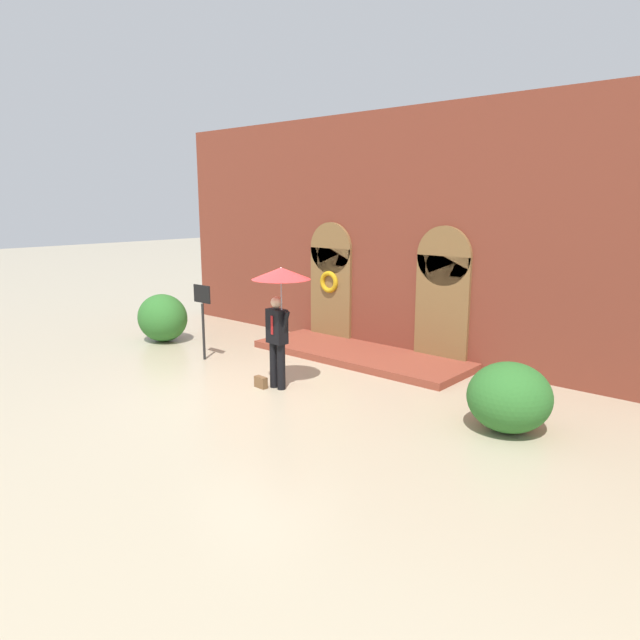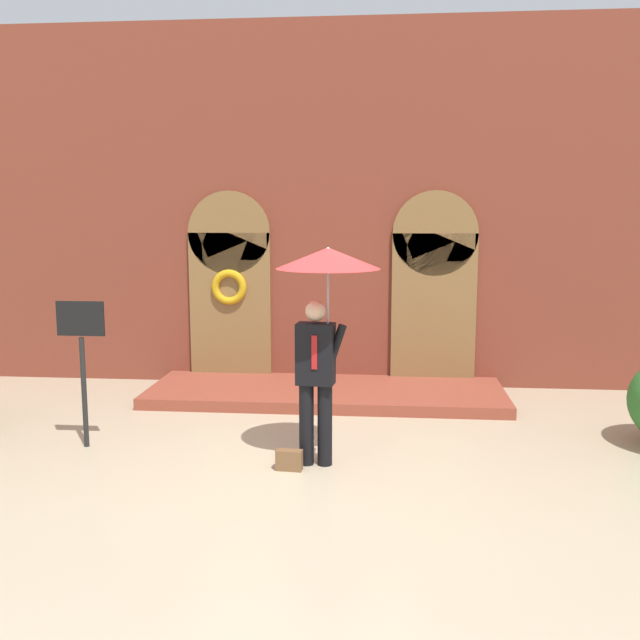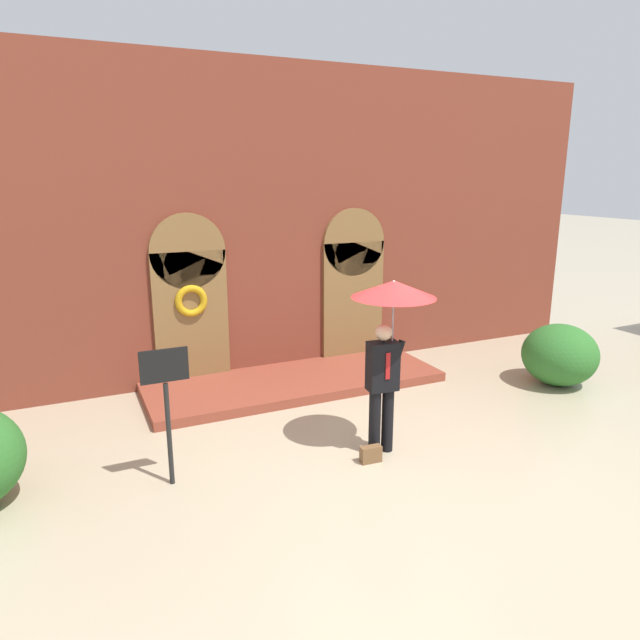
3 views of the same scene
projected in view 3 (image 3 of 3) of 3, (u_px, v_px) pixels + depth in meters
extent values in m
plane|color=tan|center=(383.00, 462.00, 7.49)|extent=(80.00, 80.00, 0.00)
cube|color=brown|center=(270.00, 223.00, 10.49)|extent=(14.00, 0.50, 5.60)
cube|color=brown|center=(192.00, 320.00, 9.99)|extent=(1.30, 0.08, 2.40)
cylinder|color=brown|center=(188.00, 251.00, 9.69)|extent=(1.30, 0.08, 1.30)
cube|color=brown|center=(353.00, 303.00, 11.28)|extent=(1.30, 0.08, 2.40)
cylinder|color=brown|center=(354.00, 242.00, 10.98)|extent=(1.30, 0.08, 1.30)
torus|color=#C69314|center=(191.00, 301.00, 9.84)|extent=(0.56, 0.12, 0.56)
cube|color=brown|center=(295.00, 382.00, 10.16)|extent=(5.20, 1.80, 0.16)
cylinder|color=black|center=(375.00, 422.00, 7.63)|extent=(0.16, 0.16, 0.90)
cylinder|color=black|center=(388.00, 420.00, 7.71)|extent=(0.16, 0.16, 0.90)
cube|color=black|center=(383.00, 366.00, 7.48)|extent=(0.42, 0.28, 0.66)
cube|color=#A51919|center=(388.00, 366.00, 7.35)|extent=(0.06, 0.02, 0.36)
sphere|color=tan|center=(384.00, 332.00, 7.36)|extent=(0.22, 0.22, 0.22)
cylinder|color=black|center=(397.00, 357.00, 7.54)|extent=(0.22, 0.09, 0.46)
cylinder|color=gray|center=(392.00, 334.00, 7.43)|extent=(0.02, 0.02, 0.98)
cone|color=red|center=(394.00, 289.00, 7.28)|extent=(1.10, 1.10, 0.22)
cone|color=white|center=(394.00, 288.00, 7.28)|extent=(0.61, 0.60, 0.20)
cube|color=brown|center=(371.00, 454.00, 7.48)|extent=(0.29, 0.14, 0.22)
cylinder|color=black|center=(169.00, 434.00, 6.82)|extent=(0.06, 0.06, 1.30)
cube|color=black|center=(164.00, 366.00, 6.61)|extent=(0.56, 0.03, 0.40)
ellipsoid|color=#2D6B28|center=(560.00, 355.00, 10.16)|extent=(1.30, 1.32, 1.10)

